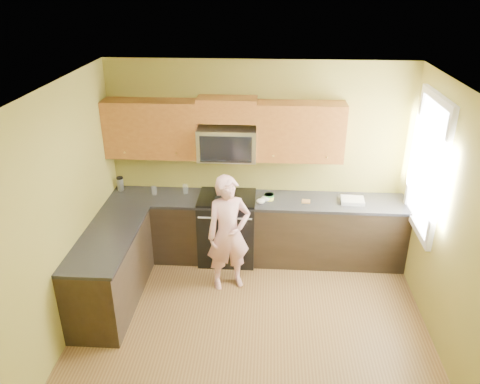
# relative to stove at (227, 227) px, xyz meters

# --- Properties ---
(floor) EXTENTS (4.00, 4.00, 0.00)m
(floor) POSITION_rel_stove_xyz_m (0.40, -1.68, -0.47)
(floor) COLOR brown
(floor) RESTS_ON ground
(ceiling) EXTENTS (4.00, 4.00, 0.00)m
(ceiling) POSITION_rel_stove_xyz_m (0.40, -1.68, 2.23)
(ceiling) COLOR white
(ceiling) RESTS_ON ground
(wall_back) EXTENTS (4.00, 0.00, 4.00)m
(wall_back) POSITION_rel_stove_xyz_m (0.40, 0.32, 0.88)
(wall_back) COLOR olive
(wall_back) RESTS_ON ground
(wall_left) EXTENTS (0.00, 4.00, 4.00)m
(wall_left) POSITION_rel_stove_xyz_m (-1.60, -1.68, 0.88)
(wall_left) COLOR olive
(wall_left) RESTS_ON ground
(wall_right) EXTENTS (0.00, 4.00, 4.00)m
(wall_right) POSITION_rel_stove_xyz_m (2.40, -1.68, 0.88)
(wall_right) COLOR olive
(wall_right) RESTS_ON ground
(cabinet_back_run) EXTENTS (4.00, 0.60, 0.88)m
(cabinet_back_run) POSITION_rel_stove_xyz_m (0.40, 0.02, -0.03)
(cabinet_back_run) COLOR black
(cabinet_back_run) RESTS_ON floor
(cabinet_left_run) EXTENTS (0.60, 1.60, 0.88)m
(cabinet_left_run) POSITION_rel_stove_xyz_m (-1.30, -1.08, -0.03)
(cabinet_left_run) COLOR black
(cabinet_left_run) RESTS_ON floor
(countertop_back) EXTENTS (4.00, 0.62, 0.04)m
(countertop_back) POSITION_rel_stove_xyz_m (0.40, 0.01, 0.43)
(countertop_back) COLOR black
(countertop_back) RESTS_ON cabinet_back_run
(countertop_left) EXTENTS (0.62, 1.60, 0.04)m
(countertop_left) POSITION_rel_stove_xyz_m (-1.29, -1.08, 0.43)
(countertop_left) COLOR black
(countertop_left) RESTS_ON cabinet_left_run
(stove) EXTENTS (0.76, 0.65, 0.95)m
(stove) POSITION_rel_stove_xyz_m (0.00, 0.00, 0.00)
(stove) COLOR black
(stove) RESTS_ON floor
(microwave) EXTENTS (0.76, 0.40, 0.42)m
(microwave) POSITION_rel_stove_xyz_m (0.00, 0.12, 0.97)
(microwave) COLOR silver
(microwave) RESTS_ON wall_back
(upper_cab_left) EXTENTS (1.22, 0.33, 0.75)m
(upper_cab_left) POSITION_rel_stove_xyz_m (-0.99, 0.16, 0.97)
(upper_cab_left) COLOR brown
(upper_cab_left) RESTS_ON wall_back
(upper_cab_right) EXTENTS (1.12, 0.33, 0.75)m
(upper_cab_right) POSITION_rel_stove_xyz_m (0.94, 0.16, 0.97)
(upper_cab_right) COLOR brown
(upper_cab_right) RESTS_ON wall_back
(upper_cab_over_mw) EXTENTS (0.76, 0.33, 0.30)m
(upper_cab_over_mw) POSITION_rel_stove_xyz_m (0.00, 0.16, 1.62)
(upper_cab_over_mw) COLOR brown
(upper_cab_over_mw) RESTS_ON wall_back
(window) EXTENTS (0.06, 1.06, 1.66)m
(window) POSITION_rel_stove_xyz_m (2.38, -0.48, 1.17)
(window) COLOR white
(window) RESTS_ON wall_right
(woman) EXTENTS (0.64, 0.53, 1.51)m
(woman) POSITION_rel_stove_xyz_m (0.08, -0.65, 0.28)
(woman) COLOR #F67D7B
(woman) RESTS_ON floor
(frying_pan) EXTENTS (0.28, 0.46, 0.06)m
(frying_pan) POSITION_rel_stove_xyz_m (-0.02, -0.15, 0.47)
(frying_pan) COLOR black
(frying_pan) RESTS_ON stove
(butter_tub) EXTENTS (0.15, 0.15, 0.10)m
(butter_tub) POSITION_rel_stove_xyz_m (0.56, 0.01, 0.45)
(butter_tub) COLOR #FFFC43
(butter_tub) RESTS_ON countertop_back
(toast_slice) EXTENTS (0.12, 0.12, 0.01)m
(toast_slice) POSITION_rel_stove_xyz_m (1.05, -0.03, 0.45)
(toast_slice) COLOR #B27F47
(toast_slice) RESTS_ON countertop_back
(napkin_a) EXTENTS (0.14, 0.15, 0.06)m
(napkin_a) POSITION_rel_stove_xyz_m (0.46, -0.11, 0.48)
(napkin_a) COLOR silver
(napkin_a) RESTS_ON countertop_back
(napkin_b) EXTENTS (0.14, 0.15, 0.07)m
(napkin_b) POSITION_rel_stove_xyz_m (0.52, -0.03, 0.48)
(napkin_b) COLOR silver
(napkin_b) RESTS_ON countertop_back
(dish_towel) EXTENTS (0.31, 0.26, 0.05)m
(dish_towel) POSITION_rel_stove_xyz_m (1.66, -0.00, 0.47)
(dish_towel) COLOR white
(dish_towel) RESTS_ON countertop_back
(travel_mug) EXTENTS (0.11, 0.11, 0.20)m
(travel_mug) POSITION_rel_stove_xyz_m (-1.50, 0.17, 0.45)
(travel_mug) COLOR silver
(travel_mug) RESTS_ON countertop_back
(glass_a) EXTENTS (0.09, 0.09, 0.12)m
(glass_a) POSITION_rel_stove_xyz_m (-1.00, 0.07, 0.51)
(glass_a) COLOR silver
(glass_a) RESTS_ON countertop_back
(glass_b) EXTENTS (0.07, 0.07, 0.12)m
(glass_b) POSITION_rel_stove_xyz_m (-0.59, 0.14, 0.51)
(glass_b) COLOR silver
(glass_b) RESTS_ON countertop_back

